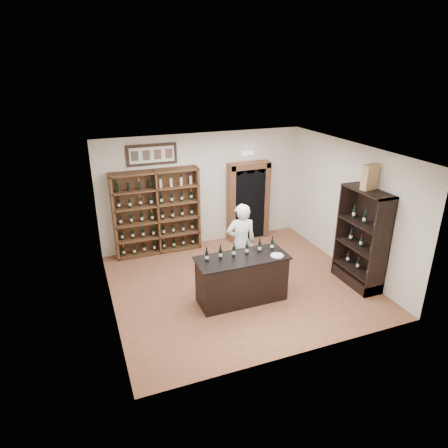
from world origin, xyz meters
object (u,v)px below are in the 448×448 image
(wine_crate, at_px, (370,177))
(tasting_counter, at_px, (242,279))
(wine_shelf, at_px, (157,212))
(counter_bottle_0, at_px, (207,256))
(shopkeeper, at_px, (241,243))
(side_cabinet, at_px, (361,253))

(wine_crate, bearing_deg, tasting_counter, 163.21)
(wine_shelf, distance_m, wine_crate, 5.16)
(wine_shelf, xyz_separation_m, counter_bottle_0, (0.38, -2.84, 0.01))
(shopkeeper, height_order, wine_crate, wine_crate)
(wine_shelf, bearing_deg, wine_crate, -39.92)
(counter_bottle_0, distance_m, wine_crate, 3.71)
(counter_bottle_0, relative_size, shopkeeper, 0.16)
(counter_bottle_0, distance_m, shopkeeper, 1.28)
(side_cabinet, distance_m, shopkeeper, 2.65)
(wine_shelf, relative_size, side_cabinet, 1.00)
(counter_bottle_0, relative_size, side_cabinet, 0.14)
(wine_crate, bearing_deg, wine_shelf, 128.80)
(counter_bottle_0, relative_size, wine_crate, 0.57)
(wine_shelf, relative_size, wine_crate, 4.17)
(side_cabinet, height_order, wine_crate, wine_crate)
(wine_shelf, relative_size, counter_bottle_0, 7.33)
(counter_bottle_0, bearing_deg, shopkeeper, 34.32)
(tasting_counter, relative_size, shopkeeper, 1.03)
(wine_shelf, xyz_separation_m, side_cabinet, (3.82, -3.23, -0.35))
(shopkeeper, xyz_separation_m, wine_crate, (2.39, -1.07, 1.55))
(counter_bottle_0, distance_m, side_cabinet, 3.49)
(wine_shelf, bearing_deg, side_cabinet, -40.21)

